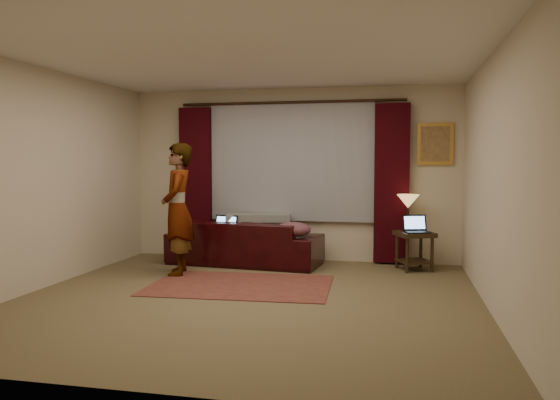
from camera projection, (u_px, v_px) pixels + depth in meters
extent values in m
cube|color=brown|center=(248.00, 299.00, 5.96)|extent=(5.00, 5.00, 0.01)
cube|color=silver|center=(247.00, 57.00, 5.78)|extent=(5.00, 5.00, 0.02)
cube|color=beige|center=(292.00, 175.00, 8.31)|extent=(5.00, 0.02, 2.60)
cube|color=beige|center=(140.00, 192.00, 3.43)|extent=(5.00, 0.02, 2.60)
cube|color=beige|center=(42.00, 178.00, 6.40)|extent=(0.02, 5.00, 2.60)
cube|color=beige|center=(493.00, 181.00, 5.34)|extent=(0.02, 5.00, 2.60)
cube|color=gray|center=(291.00, 161.00, 8.23)|extent=(2.50, 0.05, 1.80)
cube|color=black|center=(196.00, 182.00, 8.52)|extent=(0.50, 0.14, 2.30)
cube|color=black|center=(392.00, 183.00, 7.89)|extent=(0.50, 0.14, 2.30)
cylinder|color=black|center=(290.00, 102.00, 8.12)|extent=(0.04, 0.04, 3.40)
cube|color=gold|center=(435.00, 144.00, 7.80)|extent=(0.50, 0.04, 0.60)
imported|color=black|center=(245.00, 234.00, 7.95)|extent=(2.28, 1.15, 0.89)
cube|color=gray|center=(259.00, 201.00, 8.15)|extent=(1.00, 0.54, 0.11)
ellipsoid|color=brown|center=(293.00, 230.00, 7.54)|extent=(0.51, 0.40, 0.21)
cube|color=brown|center=(240.00, 285.00, 6.58)|extent=(2.23, 1.55, 0.01)
cube|color=black|center=(414.00, 251.00, 7.50)|extent=(0.60, 0.60, 0.53)
imported|color=gray|center=(178.00, 209.00, 7.17)|extent=(0.64, 0.64, 1.74)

